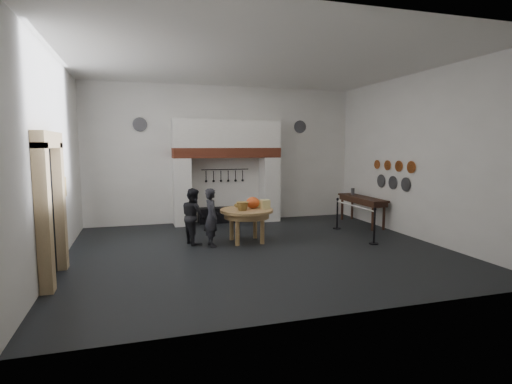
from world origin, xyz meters
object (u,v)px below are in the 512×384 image
object	(u,v)px
work_table	(247,211)
barrier_post_near	(374,227)
side_table	(362,198)
barrier_post_far	(337,214)
iron_range	(227,215)
visitor_near	(211,217)
visitor_far	(193,216)

from	to	relation	value
work_table	barrier_post_near	size ratio (longest dim) A/B	1.56
side_table	barrier_post_far	bearing A→B (deg)	-160.00
iron_range	work_table	xyz separation A→B (m)	(-0.09, -2.87, 0.59)
visitor_near	barrier_post_far	xyz separation A→B (m)	(4.08, 1.01, -0.29)
visitor_near	barrier_post_near	xyz separation A→B (m)	(4.08, -0.99, -0.29)
iron_range	barrier_post_near	bearing A→B (deg)	-53.29
visitor_far	side_table	bearing A→B (deg)	-96.30
visitor_near	side_table	world-z (taller)	visitor_near
work_table	visitor_far	bearing A→B (deg)	171.16
barrier_post_near	barrier_post_far	size ratio (longest dim) A/B	1.00
barrier_post_far	work_table	bearing A→B (deg)	-165.12
visitor_near	side_table	size ratio (longest dim) A/B	0.67
barrier_post_far	visitor_far	bearing A→B (deg)	-172.21
barrier_post_far	side_table	bearing A→B (deg)	20.00
visitor_near	side_table	bearing A→B (deg)	-82.38
iron_range	visitor_far	size ratio (longest dim) A/B	1.31
work_table	visitor_far	distance (m)	1.39
visitor_near	barrier_post_near	size ratio (longest dim) A/B	1.65
iron_range	side_table	distance (m)	4.46
visitor_far	barrier_post_near	xyz separation A→B (m)	(4.48, -1.39, -0.28)
work_table	barrier_post_far	world-z (taller)	barrier_post_far
iron_range	visitor_near	size ratio (longest dim) A/B	1.28
iron_range	work_table	distance (m)	2.93
side_table	barrier_post_near	bearing A→B (deg)	-114.43
work_table	side_table	distance (m)	4.37
iron_range	barrier_post_near	size ratio (longest dim) A/B	2.11
visitor_far	iron_range	bearing A→B (deg)	-45.50
visitor_near	barrier_post_far	distance (m)	4.21
iron_range	barrier_post_near	xyz separation A→B (m)	(3.01, -4.04, 0.20)
work_table	visitor_far	world-z (taller)	visitor_far
iron_range	work_table	bearing A→B (deg)	-91.90
visitor_far	side_table	xyz separation A→B (m)	(5.57, 1.01, 0.14)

